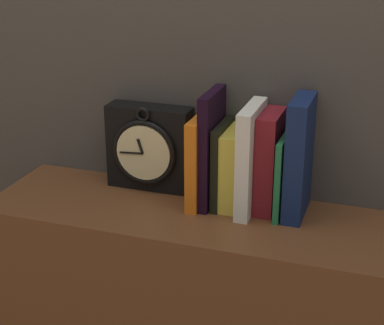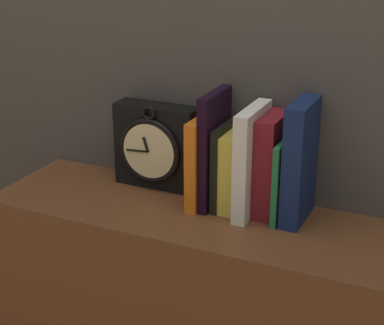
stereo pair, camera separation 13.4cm
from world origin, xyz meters
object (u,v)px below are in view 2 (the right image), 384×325
(clock, at_px, (156,146))
(book_slot7_navy, at_px, (300,162))
(book_slot5_maroon, at_px, (271,165))
(book_slot3_yellow, at_px, (236,169))
(book_slot0_orange, at_px, (203,160))
(book_slot2_black, at_px, (225,165))
(book_slot1_black, at_px, (214,149))
(book_slot4_white, at_px, (252,161))
(book_slot6_green, at_px, (284,178))

(clock, bearing_deg, book_slot7_navy, -4.91)
(book_slot5_maroon, xyz_separation_m, book_slot7_navy, (0.06, -0.01, 0.02))
(clock, distance_m, book_slot3_yellow, 0.21)
(clock, relative_size, book_slot0_orange, 1.02)
(clock, bearing_deg, book_slot2_black, -8.65)
(book_slot1_black, height_order, book_slot7_navy, book_slot7_navy)
(book_slot1_black, relative_size, book_slot4_white, 1.09)
(book_slot2_black, distance_m, book_slot4_white, 0.07)
(book_slot3_yellow, height_order, book_slot5_maroon, book_slot5_maroon)
(clock, distance_m, book_slot0_orange, 0.14)
(book_slot2_black, height_order, book_slot5_maroon, book_slot5_maroon)
(book_slot3_yellow, xyz_separation_m, book_slot5_maroon, (0.08, 0.00, 0.02))
(book_slot4_white, bearing_deg, book_slot0_orange, 178.38)
(book_slot6_green, bearing_deg, book_slot3_yellow, 177.06)
(book_slot3_yellow, bearing_deg, book_slot0_orange, -172.24)
(book_slot2_black, bearing_deg, book_slot0_orange, -169.34)
(book_slot1_black, bearing_deg, book_slot6_green, -0.02)
(book_slot3_yellow, bearing_deg, clock, 172.75)
(book_slot7_navy, bearing_deg, book_slot0_orange, -178.19)
(clock, height_order, book_slot2_black, clock)
(clock, xyz_separation_m, book_slot7_navy, (0.35, -0.03, 0.03))
(book_slot6_green, bearing_deg, book_slot5_maroon, 163.92)
(book_slot5_maroon, distance_m, book_slot7_navy, 0.07)
(book_slot1_black, bearing_deg, book_slot3_yellow, 6.30)
(book_slot3_yellow, relative_size, book_slot6_green, 0.99)
(book_slot6_green, bearing_deg, book_slot7_navy, 4.23)
(book_slot3_yellow, bearing_deg, book_slot5_maroon, 2.92)
(book_slot1_black, xyz_separation_m, book_slot5_maroon, (0.13, 0.01, -0.02))
(book_slot5_maroon, relative_size, book_slot7_navy, 0.85)
(book_slot2_black, distance_m, book_slot3_yellow, 0.03)
(clock, height_order, book_slot1_black, book_slot1_black)
(book_slot7_navy, bearing_deg, book_slot5_maroon, 173.51)
(book_slot6_green, xyz_separation_m, book_slot7_navy, (0.03, 0.00, 0.04))
(book_slot4_white, height_order, book_slot5_maroon, book_slot4_white)
(book_slot1_black, distance_m, book_slot5_maroon, 0.13)
(clock, height_order, book_slot0_orange, clock)
(book_slot4_white, height_order, book_slot6_green, book_slot4_white)
(book_slot0_orange, height_order, book_slot7_navy, book_slot7_navy)
(book_slot3_yellow, distance_m, book_slot6_green, 0.11)
(book_slot1_black, bearing_deg, book_slot2_black, 10.55)
(book_slot4_white, distance_m, book_slot7_navy, 0.10)
(book_slot7_navy, bearing_deg, book_slot1_black, -179.33)
(book_slot5_maroon, bearing_deg, book_slot4_white, -155.21)
(book_slot4_white, xyz_separation_m, book_slot5_maroon, (0.04, 0.02, -0.01))
(book_slot0_orange, bearing_deg, book_slot5_maroon, 5.32)
(book_slot1_black, relative_size, book_slot6_green, 1.45)
(book_slot1_black, xyz_separation_m, book_slot7_navy, (0.19, 0.00, 0.00))
(book_slot0_orange, bearing_deg, book_slot6_green, 1.41)
(clock, xyz_separation_m, book_slot3_yellow, (0.21, -0.03, -0.01))
(book_slot3_yellow, distance_m, book_slot5_maroon, 0.08)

